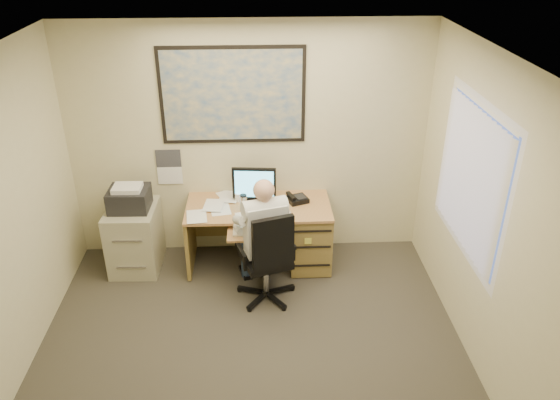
{
  "coord_description": "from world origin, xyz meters",
  "views": [
    {
      "loc": [
        0.08,
        -3.46,
        3.61
      ],
      "look_at": [
        0.31,
        1.3,
        1.12
      ],
      "focal_mm": 35.0,
      "sensor_mm": 36.0,
      "label": 1
    }
  ],
  "objects_px": {
    "filing_cabinet": "(134,232)",
    "office_chair": "(265,274)",
    "desk": "(288,228)",
    "person": "(265,240)"
  },
  "relations": [
    {
      "from": "filing_cabinet",
      "to": "office_chair",
      "type": "xyz_separation_m",
      "value": [
        1.45,
        -0.69,
        -0.13
      ]
    },
    {
      "from": "office_chair",
      "to": "desk",
      "type": "bearing_deg",
      "value": 50.29
    },
    {
      "from": "desk",
      "to": "filing_cabinet",
      "type": "height_order",
      "value": "desk"
    },
    {
      "from": "filing_cabinet",
      "to": "person",
      "type": "bearing_deg",
      "value": -21.19
    },
    {
      "from": "office_chair",
      "to": "person",
      "type": "bearing_deg",
      "value": 61.11
    },
    {
      "from": "filing_cabinet",
      "to": "person",
      "type": "relative_size",
      "value": 0.76
    },
    {
      "from": "desk",
      "to": "office_chair",
      "type": "xyz_separation_m",
      "value": [
        -0.29,
        -0.71,
        -0.13
      ]
    },
    {
      "from": "desk",
      "to": "person",
      "type": "xyz_separation_m",
      "value": [
        -0.27,
        -0.63,
        0.24
      ]
    },
    {
      "from": "filing_cabinet",
      "to": "office_chair",
      "type": "bearing_deg",
      "value": -23.97
    },
    {
      "from": "desk",
      "to": "filing_cabinet",
      "type": "distance_m",
      "value": 1.74
    }
  ]
}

